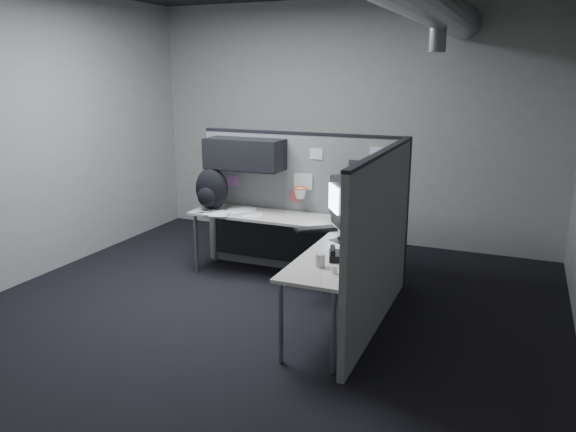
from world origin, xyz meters
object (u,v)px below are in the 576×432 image
at_px(keyboard, 316,229).
at_px(phone, 340,255).
at_px(desk, 301,236).
at_px(backpack, 211,190).
at_px(monitor, 355,201).

bearing_deg(keyboard, phone, -49.95).
height_order(desk, backpack, backpack).
xyz_separation_m(monitor, keyboard, (-0.29, -0.37, -0.24)).
bearing_deg(desk, monitor, 24.70).
xyz_separation_m(monitor, backpack, (-1.71, 0.00, -0.02)).
height_order(desk, phone, phone).
bearing_deg(backpack, keyboard, -2.36).
distance_m(desk, keyboard, 0.29).
relative_size(desk, monitor, 3.81).
relative_size(keyboard, phone, 1.56).
bearing_deg(backpack, desk, 1.35).
relative_size(desk, backpack, 4.75).
relative_size(keyboard, backpack, 0.87).
xyz_separation_m(monitor, phone, (0.20, -1.12, -0.22)).
relative_size(monitor, phone, 2.24).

